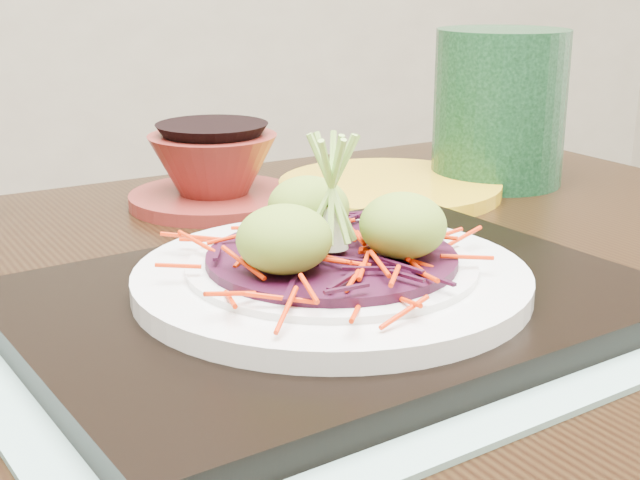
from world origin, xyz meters
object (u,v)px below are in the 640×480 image
object	(u,v)px
serving_tray	(331,302)
green_jar	(499,107)
dining_table	(248,413)
white_plate	(332,277)
terracotta_bowl_set	(214,174)
yellow_plate	(389,188)

from	to	relation	value
serving_tray	green_jar	xyz separation A→B (m)	(0.30, 0.29, 0.07)
dining_table	serving_tray	size ratio (longest dim) A/B	3.17
serving_tray	white_plate	world-z (taller)	white_plate
dining_table	white_plate	distance (m)	0.14
white_plate	terracotta_bowl_set	world-z (taller)	terracotta_bowl_set
yellow_plate	green_jar	xyz separation A→B (m)	(0.13, 0.01, 0.07)
dining_table	white_plate	xyz separation A→B (m)	(0.04, -0.07, 0.12)
serving_tray	terracotta_bowl_set	size ratio (longest dim) A/B	2.04
dining_table	yellow_plate	world-z (taller)	yellow_plate
serving_tray	terracotta_bowl_set	world-z (taller)	terracotta_bowl_set
serving_tray	white_plate	distance (m)	0.02
dining_table	green_jar	world-z (taller)	green_jar
dining_table	green_jar	distance (m)	0.44
white_plate	green_jar	size ratio (longest dim) A/B	1.60
dining_table	serving_tray	xyz separation A→B (m)	(0.04, -0.07, 0.10)
yellow_plate	green_jar	size ratio (longest dim) A/B	1.41
white_plate	yellow_plate	xyz separation A→B (m)	(0.18, 0.28, -0.02)
dining_table	yellow_plate	xyz separation A→B (m)	(0.22, 0.22, 0.10)
dining_table	terracotta_bowl_set	distance (m)	0.27
yellow_plate	white_plate	bearing A→B (deg)	-122.16
white_plate	terracotta_bowl_set	bearing A→B (deg)	89.07
green_jar	yellow_plate	bearing A→B (deg)	-177.26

